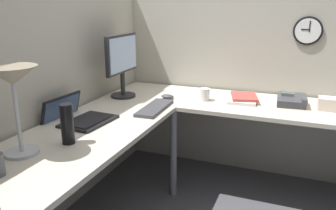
{
  "coord_description": "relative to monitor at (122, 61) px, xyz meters",
  "views": [
    {
      "loc": [
        -2.1,
        -0.68,
        1.45
      ],
      "look_at": [
        -0.03,
        0.13,
        0.8
      ],
      "focal_mm": 36.52,
      "sensor_mm": 36.0,
      "label": 1
    }
  ],
  "objects": [
    {
      "name": "laptop",
      "position": [
        -0.63,
        -0.0,
        -0.27
      ],
      "size": [
        0.36,
        0.4,
        0.22
      ],
      "color": "black",
      "rests_on": "desk"
    },
    {
      "name": "tissue_box",
      "position": [
        0.21,
        -1.52,
        -0.25
      ],
      "size": [
        0.12,
        0.12,
        0.09
      ],
      "primitive_type": "cube",
      "color": "beige",
      "rests_on": "desk"
    },
    {
      "name": "office_phone",
      "position": [
        0.23,
        -1.29,
        -0.26
      ],
      "size": [
        0.21,
        0.22,
        0.11
      ],
      "color": "#38383D",
      "rests_on": "desk"
    },
    {
      "name": "ground_plane",
      "position": [
        -0.27,
        -0.64,
        -1.02
      ],
      "size": [
        6.8,
        6.8,
        0.0
      ],
      "primitive_type": "plane",
      "color": "#47474C"
    },
    {
      "name": "cubicle_wall_right",
      "position": [
        0.6,
        -0.9,
        -0.23
      ],
      "size": [
        0.12,
        2.37,
        1.58
      ],
      "color": "#A8A393",
      "rests_on": "ground"
    },
    {
      "name": "cubicle_wall_back",
      "position": [
        -0.63,
        0.23,
        -0.23
      ],
      "size": [
        2.57,
        0.12,
        1.58
      ],
      "color": "#A8A393",
      "rests_on": "ground"
    },
    {
      "name": "keyboard",
      "position": [
        -0.23,
        -0.38,
        -0.28
      ],
      "size": [
        0.44,
        0.16,
        0.02
      ],
      "primitive_type": "cube",
      "rotation": [
        0.0,
        0.0,
        0.04
      ],
      "color": "#38383D",
      "rests_on": "desk"
    },
    {
      "name": "computer_mouse",
      "position": [
        0.08,
        -0.36,
        -0.28
      ],
      "size": [
        0.06,
        0.1,
        0.03
      ],
      "primitive_type": "ellipsoid",
      "color": "#38383D",
      "rests_on": "desk"
    },
    {
      "name": "desk",
      "position": [
        -0.41,
        -0.69,
        -0.39
      ],
      "size": [
        2.35,
        2.15,
        0.73
      ],
      "color": "beige",
      "rests_on": "ground"
    },
    {
      "name": "coffee_mug",
      "position": [
        0.13,
        -0.64,
        -0.25
      ],
      "size": [
        0.08,
        0.08,
        0.1
      ],
      "primitive_type": "cylinder",
      "color": "silver",
      "rests_on": "desk"
    },
    {
      "name": "book_stack",
      "position": [
        0.23,
        -0.93,
        -0.27
      ],
      "size": [
        0.32,
        0.26,
        0.04
      ],
      "color": "silver",
      "rests_on": "desk"
    },
    {
      "name": "monitor",
      "position": [
        0.0,
        0.0,
        0.0
      ],
      "size": [
        0.46,
        0.2,
        0.5
      ],
      "color": "#232326",
      "rests_on": "desk"
    },
    {
      "name": "desk_lamp_dome",
      "position": [
        -1.17,
        -0.06,
        0.07
      ],
      "size": [
        0.24,
        0.24,
        0.44
      ],
      "color": "#B7BABF",
      "rests_on": "desk"
    },
    {
      "name": "thermos_flask",
      "position": [
        -0.97,
        -0.19,
        -0.18
      ],
      "size": [
        0.07,
        0.07,
        0.22
      ],
      "primitive_type": "cylinder",
      "color": "black",
      "rests_on": "desk"
    },
    {
      "name": "wall_clock",
      "position": [
        0.55,
        -1.34,
        0.23
      ],
      "size": [
        0.04,
        0.22,
        0.22
      ],
      "color": "black"
    }
  ]
}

